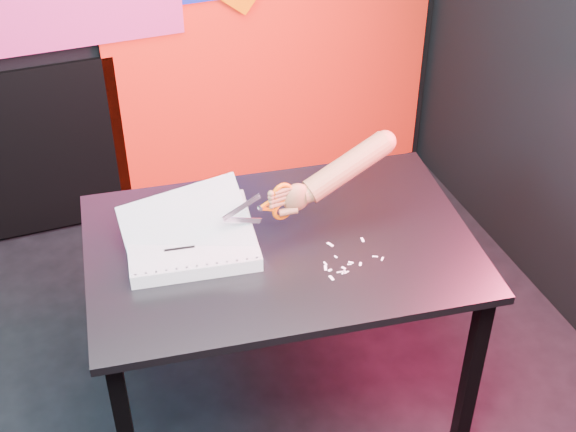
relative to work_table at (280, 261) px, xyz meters
name	(u,v)px	position (x,y,z in m)	size (l,w,h in m)	color
room	(221,114)	(-0.21, -0.13, 0.68)	(3.01, 3.01, 2.71)	black
backdrop	(147,34)	(-0.15, 1.34, 0.29)	(2.88, 0.05, 2.08)	red
work_table	(280,261)	(0.00, 0.00, 0.00)	(1.37, 1.00, 0.75)	black
printout_stack	(192,244)	(-0.29, 0.06, 0.11)	(0.45, 0.36, 0.22)	silver
scissors	(278,203)	(0.00, 0.03, 0.23)	(0.25, 0.04, 0.14)	silver
hand_forearm	(339,172)	(0.23, 0.06, 0.28)	(0.46, 0.13, 0.21)	brown
paper_clippings	(344,262)	(0.16, -0.17, 0.08)	(0.21, 0.18, 0.00)	silver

